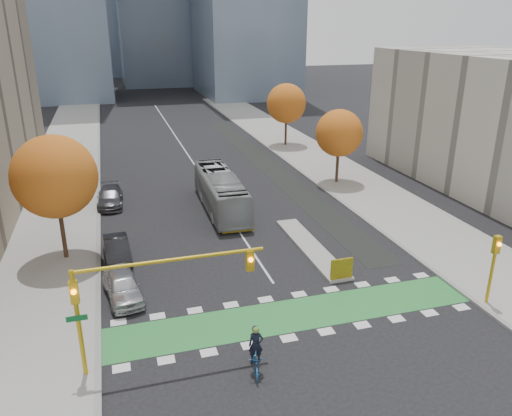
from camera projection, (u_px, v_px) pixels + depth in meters
ground at (305, 330)px, 25.14m from camera, size 300.00×300.00×0.00m
sidewalk_west at (53, 217)px, 39.50m from camera, size 7.00×120.00×0.15m
sidewalk_east at (360, 187)px, 46.66m from camera, size 7.00×120.00×0.15m
curb_west at (99, 213)px, 40.43m from camera, size 0.30×120.00×0.16m
curb_east at (326, 190)px, 45.73m from camera, size 0.30×120.00×0.16m
bike_crossing at (294, 315)px, 26.49m from camera, size 20.00×3.00×0.01m
centre_line at (184, 149)px, 61.07m from camera, size 0.15×70.00×0.01m
bike_lane_paint at (267, 165)px, 54.07m from camera, size 2.50×50.00×0.01m
median_island at (311, 247)px, 34.26m from camera, size 1.60×10.00×0.16m
hazard_board at (342, 269)px, 29.69m from camera, size 1.40×0.12×1.30m
tree_west at (55, 177)px, 30.77m from camera, size 5.20×5.20×8.22m
tree_east_near at (339, 133)px, 46.37m from camera, size 4.40×4.40×7.08m
tree_east_far at (286, 103)px, 60.75m from camera, size 4.80×4.80×7.65m
traffic_signal_west at (138, 287)px, 21.17m from camera, size 8.53×0.56×5.20m
traffic_signal_east at (494, 260)px, 26.51m from camera, size 0.35×0.43×4.10m
cyclist at (256, 357)px, 21.95m from camera, size 1.09×2.09×2.30m
bus at (221, 191)px, 40.82m from camera, size 2.82×11.22×3.11m
parked_car_a at (122, 286)px, 27.84m from camera, size 2.41×4.69×1.53m
parked_car_b at (117, 250)px, 32.30m from camera, size 1.82×4.53×1.46m
parked_car_c at (110, 197)px, 42.05m from camera, size 2.27×5.06×1.44m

